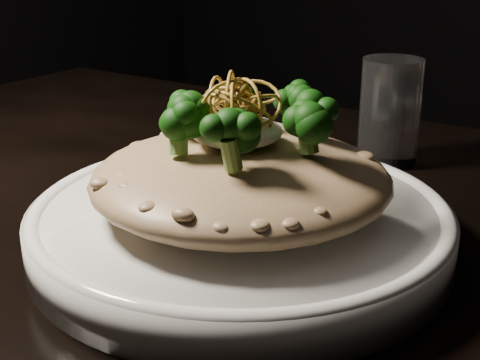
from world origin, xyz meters
name	(u,v)px	position (x,y,z in m)	size (l,w,h in m)	color
table	(185,291)	(0.00, 0.00, 0.67)	(1.10, 0.80, 0.75)	black
plate	(240,226)	(0.08, -0.03, 0.77)	(0.32, 0.32, 0.03)	white
risotto	(241,178)	(0.09, -0.04, 0.81)	(0.23, 0.23, 0.05)	brown
broccoli	(240,112)	(0.08, -0.03, 0.86)	(0.14, 0.14, 0.05)	black
cheese	(237,131)	(0.08, -0.03, 0.84)	(0.07, 0.07, 0.02)	silver
shallots	(235,97)	(0.08, -0.04, 0.87)	(0.05, 0.05, 0.04)	brown
drinking_glass	(390,112)	(0.10, 0.22, 0.80)	(0.06, 0.06, 0.11)	white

